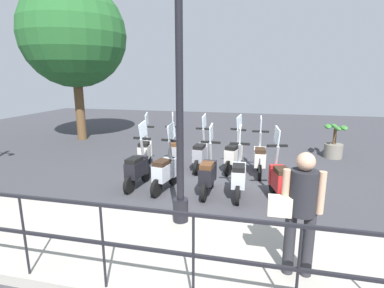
# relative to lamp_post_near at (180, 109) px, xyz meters

# --- Properties ---
(ground_plane) EXTENTS (28.00, 28.00, 0.00)m
(ground_plane) POSITION_rel_lamp_post_near_xyz_m (2.40, -0.10, -2.08)
(ground_plane) COLOR #38383D
(promenade_walkway) EXTENTS (2.20, 20.00, 0.15)m
(promenade_walkway) POSITION_rel_lamp_post_near_xyz_m (-0.75, -0.10, -2.00)
(promenade_walkway) COLOR #A39E93
(promenade_walkway) RESTS_ON ground_plane
(fence_railing) EXTENTS (0.04, 16.03, 1.07)m
(fence_railing) POSITION_rel_lamp_post_near_xyz_m (-1.80, -0.10, -1.19)
(fence_railing) COLOR black
(fence_railing) RESTS_ON promenade_walkway
(lamp_post_near) EXTENTS (0.26, 0.90, 4.35)m
(lamp_post_near) POSITION_rel_lamp_post_near_xyz_m (0.00, 0.00, 0.00)
(lamp_post_near) COLOR black
(lamp_post_near) RESTS_ON promenade_walkway
(pedestrian_with_bag) EXTENTS (0.32, 0.65, 1.59)m
(pedestrian_with_bag) POSITION_rel_lamp_post_near_xyz_m (-1.03, -1.78, -1.00)
(pedestrian_with_bag) COLOR #28282D
(pedestrian_with_bag) RESTS_ON promenade_walkway
(tree_large) EXTENTS (3.98, 3.98, 6.09)m
(tree_large) POSITION_rel_lamp_post_near_xyz_m (6.19, 5.89, 2.00)
(tree_large) COLOR brown
(tree_large) RESTS_ON ground_plane
(potted_palm) EXTENTS (1.06, 0.66, 1.05)m
(potted_palm) POSITION_rel_lamp_post_near_xyz_m (5.50, -3.58, -1.63)
(potted_palm) COLOR slate
(potted_palm) RESTS_ON ground_plane
(scooter_near_0) EXTENTS (1.21, 0.51, 1.54)m
(scooter_near_0) POSITION_rel_lamp_post_near_xyz_m (1.62, -1.70, -1.60)
(scooter_near_0) COLOR black
(scooter_near_0) RESTS_ON ground_plane
(scooter_near_1) EXTENTS (1.23, 0.44, 1.54)m
(scooter_near_1) POSITION_rel_lamp_post_near_xyz_m (1.63, -0.86, -1.60)
(scooter_near_1) COLOR black
(scooter_near_1) RESTS_ON ground_plane
(scooter_near_2) EXTENTS (1.23, 0.44, 1.54)m
(scooter_near_2) POSITION_rel_lamp_post_near_xyz_m (1.63, -0.19, -1.60)
(scooter_near_2) COLOR black
(scooter_near_2) RESTS_ON ground_plane
(scooter_near_3) EXTENTS (1.22, 0.48, 1.54)m
(scooter_near_3) POSITION_rel_lamp_post_near_xyz_m (1.60, 0.80, -1.60)
(scooter_near_3) COLOR black
(scooter_near_3) RESTS_ON ground_plane
(scooter_near_4) EXTENTS (1.23, 0.44, 1.54)m
(scooter_near_4) POSITION_rel_lamp_post_near_xyz_m (1.66, 1.50, -1.60)
(scooter_near_4) COLOR black
(scooter_near_4) RESTS_ON ground_plane
(scooter_far_0) EXTENTS (1.23, 0.44, 1.54)m
(scooter_far_0) POSITION_rel_lamp_post_near_xyz_m (3.22, -1.29, -1.60)
(scooter_far_0) COLOR black
(scooter_far_0) RESTS_ON ground_plane
(scooter_far_1) EXTENTS (1.20, 0.53, 1.54)m
(scooter_far_1) POSITION_rel_lamp_post_near_xyz_m (3.38, -0.60, -1.60)
(scooter_far_1) COLOR black
(scooter_far_1) RESTS_ON ground_plane
(scooter_far_2) EXTENTS (1.23, 0.44, 1.54)m
(scooter_far_2) POSITION_rel_lamp_post_near_xyz_m (3.27, 0.31, -1.60)
(scooter_far_2) COLOR black
(scooter_far_2) RESTS_ON ground_plane
(scooter_far_3) EXTENTS (1.20, 0.55, 1.54)m
(scooter_far_3) POSITION_rel_lamp_post_near_xyz_m (3.43, 1.15, -1.60)
(scooter_far_3) COLOR black
(scooter_far_3) RESTS_ON ground_plane
(scooter_far_4) EXTENTS (1.23, 0.47, 1.54)m
(scooter_far_4) POSITION_rel_lamp_post_near_xyz_m (3.21, 1.92, -1.60)
(scooter_far_4) COLOR black
(scooter_far_4) RESTS_ON ground_plane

